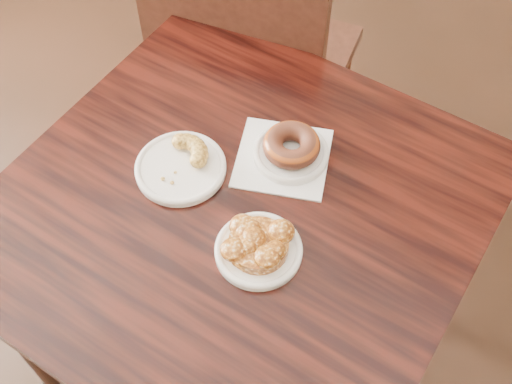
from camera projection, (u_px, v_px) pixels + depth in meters
The scene contains 10 objects.
room_walls at pixel (150, 41), 0.48m from camera, with size 5.02×5.02×2.80m.
cafe_table at pixel (242, 294), 1.48m from camera, with size 0.84×0.84×0.75m, color black.
chair_far at pixel (262, 63), 1.81m from camera, with size 0.50×0.50×0.90m, color black, non-canonical shape.
napkin at pixel (283, 158), 1.23m from camera, with size 0.17×0.17×0.00m, color white.
plate_donut at pixel (291, 153), 1.23m from camera, with size 0.15×0.15×0.01m, color white.
plate_cruller at pixel (181, 168), 1.21m from camera, with size 0.17×0.17×0.01m, color white.
plate_fritter at pixel (259, 250), 1.11m from camera, with size 0.15×0.15×0.01m, color white.
glazed_donut at pixel (291, 145), 1.21m from camera, with size 0.11×0.11×0.04m, color #8A3914.
apple_fritter at pixel (259, 244), 1.09m from camera, with size 0.15×0.15×0.03m, color #4F2208, non-canonical shape.
cruller_fragment at pixel (180, 161), 1.20m from camera, with size 0.11×0.11×0.03m, color brown, non-canonical shape.
Camera 1 is at (0.25, -0.27, 1.73)m, focal length 45.00 mm.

